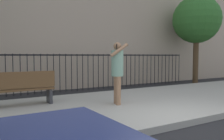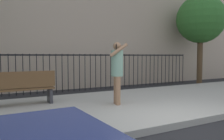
{
  "view_description": "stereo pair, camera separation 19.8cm",
  "coord_description": "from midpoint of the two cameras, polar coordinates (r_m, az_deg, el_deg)",
  "views": [
    {
      "loc": [
        -3.74,
        -3.31,
        1.52
      ],
      "look_at": [
        -0.4,
        2.43,
        1.1
      ],
      "focal_mm": 36.49,
      "sensor_mm": 36.0,
      "label": 1
    },
    {
      "loc": [
        -3.57,
        -3.41,
        1.52
      ],
      "look_at": [
        -0.4,
        2.43,
        1.1
      ],
      "focal_mm": 36.49,
      "sensor_mm": 36.0,
      "label": 2
    }
  ],
  "objects": [
    {
      "name": "sidewalk",
      "position": [
        6.81,
        3.12,
        -8.68
      ],
      "size": [
        28.0,
        4.4,
        0.15
      ],
      "primitive_type": "cube",
      "color": "#9E9B93",
      "rests_on": "ground"
    },
    {
      "name": "street_tree_mid",
      "position": [
        13.22,
        20.02,
        11.69
      ],
      "size": [
        2.53,
        2.53,
        4.72
      ],
      "color": "#4C3823",
      "rests_on": "ground"
    },
    {
      "name": "ground_plane",
      "position": [
        5.19,
        16.96,
        -13.62
      ],
      "size": [
        60.0,
        60.0,
        0.0
      ],
      "primitive_type": "plane",
      "color": "black"
    },
    {
      "name": "pedestrian_on_phone",
      "position": [
        6.42,
        0.41,
        0.46
      ],
      "size": [
        0.52,
        0.71,
        1.75
      ],
      "color": "#936B4C",
      "rests_on": "sidewalk"
    },
    {
      "name": "street_bench",
      "position": [
        6.69,
        -21.94,
        -4.15
      ],
      "size": [
        1.6,
        0.45,
        0.95
      ],
      "color": "brown",
      "rests_on": "sidewalk"
    },
    {
      "name": "iron_fence",
      "position": [
        9.97,
        -8.61,
        0.68
      ],
      "size": [
        12.03,
        0.04,
        1.6
      ],
      "color": "black",
      "rests_on": "ground"
    }
  ]
}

